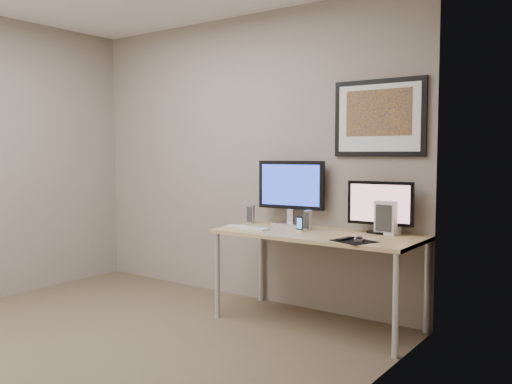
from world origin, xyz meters
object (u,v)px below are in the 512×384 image
framed_art (379,118)px  monitor_large (291,190)px  monitor_tv (380,206)px  keyboard (247,228)px  fan_unit (388,217)px  speaker_left (251,214)px  desk (318,241)px  phone_dock (300,224)px  speaker_right (308,220)px

framed_art → monitor_large: (-0.75, -0.09, -0.59)m
monitor_tv → keyboard: size_ratio=1.26×
monitor_large → fan_unit: 0.89m
speaker_left → fan_unit: (1.23, 0.08, 0.05)m
monitor_tv → desk: bearing=-155.2°
framed_art → fan_unit: (0.12, -0.09, -0.76)m
framed_art → phone_dock: bearing=-143.1°
speaker_right → keyboard: speaker_right is taller
speaker_right → speaker_left: bearing=175.8°
framed_art → speaker_left: bearing=-171.2°
framed_art → monitor_tv: framed_art is taller
framed_art → speaker_right: bearing=-153.2°
keyboard → monitor_large: bearing=67.7°
monitor_large → keyboard: monitor_large is taller
speaker_right → framed_art: bearing=29.4°
phone_dock → keyboard: phone_dock is taller
framed_art → monitor_large: bearing=-173.1°
monitor_large → speaker_right: 0.38m
framed_art → fan_unit: framed_art is taller
phone_dock → keyboard: size_ratio=0.29×
speaker_left → monitor_large: bearing=11.0°
desk → speaker_left: 0.79m
framed_art → monitor_tv: size_ratio=1.46×
desk → framed_art: (0.35, 0.33, 0.96)m
desk → monitor_large: bearing=148.8°
monitor_large → fan_unit: monitor_large is taller
desk → monitor_tv: monitor_tv is taller
speaker_left → fan_unit: fan_unit is taller
framed_art → keyboard: framed_art is taller
monitor_large → monitor_tv: (0.81, -0.01, -0.09)m
phone_dock → monitor_large: bearing=132.9°
fan_unit → monitor_large: bearing=-172.3°
speaker_left → monitor_tv: bearing=1.9°
desk → keyboard: bearing=-166.7°
framed_art → monitor_tv: (0.06, -0.10, -0.68)m
phone_dock → keyboard: 0.46m
desk → monitor_large: 0.60m
speaker_left → keyboard: (0.17, -0.30, -0.07)m
desk → keyboard: (-0.59, -0.14, 0.07)m
framed_art → speaker_right: size_ratio=4.71×
framed_art → speaker_right: 0.98m
speaker_left → speaker_right: same height
framed_art → keyboard: size_ratio=1.83×
desk → fan_unit: size_ratio=6.22×
monitor_large → fan_unit: size_ratio=2.36×
speaker_left → phone_dock: (0.62, -0.20, -0.02)m
desk → speaker_right: 0.22m
speaker_left → phone_dock: size_ratio=1.32×
speaker_left → keyboard: speaker_left is taller
speaker_right → phone_dock: speaker_right is taller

